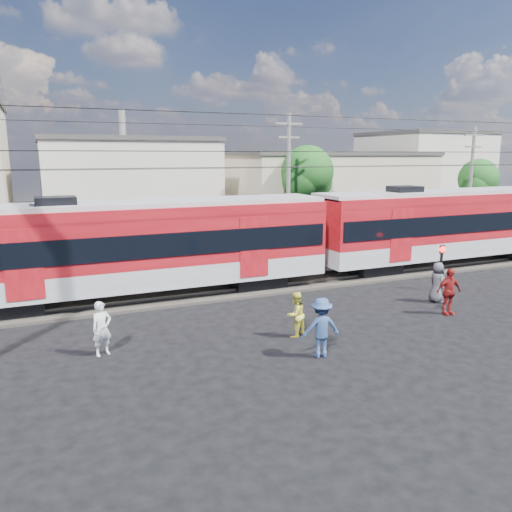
# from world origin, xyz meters

# --- Properties ---
(ground) EXTENTS (120.00, 120.00, 0.00)m
(ground) POSITION_xyz_m (0.00, 0.00, 0.00)
(ground) COLOR black
(ground) RESTS_ON ground
(track_bed) EXTENTS (70.00, 3.40, 0.12)m
(track_bed) POSITION_xyz_m (0.00, 8.00, 0.06)
(track_bed) COLOR #2D2823
(track_bed) RESTS_ON ground
(rail_near) EXTENTS (70.00, 0.12, 0.12)m
(rail_near) POSITION_xyz_m (0.00, 7.25, 0.18)
(rail_near) COLOR #59544C
(rail_near) RESTS_ON track_bed
(rail_far) EXTENTS (70.00, 0.12, 0.12)m
(rail_far) POSITION_xyz_m (0.00, 8.75, 0.18)
(rail_far) COLOR #59544C
(rail_far) RESTS_ON track_bed
(commuter_train) EXTENTS (50.30, 3.08, 4.17)m
(commuter_train) POSITION_xyz_m (-4.22, 8.00, 2.40)
(commuter_train) COLOR black
(commuter_train) RESTS_ON ground
(catenary) EXTENTS (70.00, 9.30, 7.52)m
(catenary) POSITION_xyz_m (-8.65, 8.00, 5.14)
(catenary) COLOR black
(catenary) RESTS_ON ground
(building_midwest) EXTENTS (12.24, 12.24, 7.30)m
(building_midwest) POSITION_xyz_m (-2.00, 27.00, 3.66)
(building_midwest) COLOR #BBB5A4
(building_midwest) RESTS_ON ground
(building_mideast) EXTENTS (16.32, 10.20, 6.30)m
(building_mideast) POSITION_xyz_m (14.00, 24.00, 3.16)
(building_mideast) COLOR #BEB091
(building_mideast) RESTS_ON ground
(building_east) EXTENTS (10.20, 10.20, 8.30)m
(building_east) POSITION_xyz_m (28.00, 28.00, 4.16)
(building_east) COLOR #BBB5A4
(building_east) RESTS_ON ground
(utility_pole_mid) EXTENTS (1.80, 0.24, 8.50)m
(utility_pole_mid) POSITION_xyz_m (6.00, 15.00, 4.53)
(utility_pole_mid) COLOR slate
(utility_pole_mid) RESTS_ON ground
(utility_pole_east) EXTENTS (1.80, 0.24, 8.00)m
(utility_pole_east) POSITION_xyz_m (20.00, 14.00, 4.28)
(utility_pole_east) COLOR slate
(utility_pole_east) RESTS_ON ground
(tree_near) EXTENTS (3.82, 3.64, 6.72)m
(tree_near) POSITION_xyz_m (9.19, 18.09, 4.66)
(tree_near) COLOR #382619
(tree_near) RESTS_ON ground
(tree_far) EXTENTS (3.36, 3.12, 5.76)m
(tree_far) POSITION_xyz_m (24.19, 17.09, 3.99)
(tree_far) COLOR #382619
(tree_far) RESTS_ON ground
(pedestrian_a) EXTENTS (0.71, 0.58, 1.70)m
(pedestrian_a) POSITION_xyz_m (-6.76, 2.45, 0.85)
(pedestrian_a) COLOR silver
(pedestrian_a) RESTS_ON ground
(pedestrian_b) EXTENTS (0.91, 0.81, 1.55)m
(pedestrian_b) POSITION_xyz_m (-0.59, 1.49, 0.78)
(pedestrian_b) COLOR #DAD444
(pedestrian_b) RESTS_ON ground
(pedestrian_c) EXTENTS (1.29, 0.87, 1.85)m
(pedestrian_c) POSITION_xyz_m (-0.69, -0.33, 0.93)
(pedestrian_c) COLOR navy
(pedestrian_c) RESTS_ON ground
(pedestrian_d) EXTENTS (1.11, 0.54, 1.82)m
(pedestrian_d) POSITION_xyz_m (5.92, 1.28, 0.91)
(pedestrian_d) COLOR maroon
(pedestrian_d) RESTS_ON ground
(pedestrian_e) EXTENTS (0.64, 0.89, 1.69)m
(pedestrian_e) POSITION_xyz_m (6.73, 2.75, 0.84)
(pedestrian_e) COLOR #45464A
(pedestrian_e) RESTS_ON ground
(car_silver) EXTENTS (3.78, 1.82, 1.24)m
(car_silver) POSITION_xyz_m (19.66, 12.42, 0.62)
(car_silver) COLOR silver
(car_silver) RESTS_ON ground
(crossing_signal) EXTENTS (0.30, 0.30, 2.06)m
(crossing_signal) POSITION_xyz_m (8.28, 4.19, 1.43)
(crossing_signal) COLOR black
(crossing_signal) RESTS_ON ground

